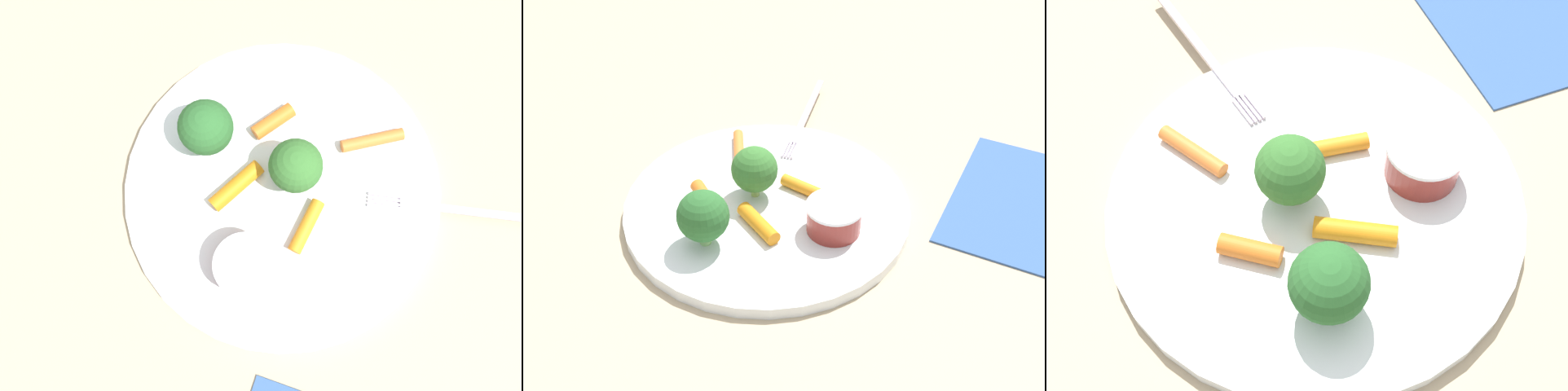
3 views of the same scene
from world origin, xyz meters
The scene contains 10 objects.
ground_plane centered at (0.00, 0.00, 0.00)m, with size 2.40×2.40×0.00m, color tan.
plate centered at (0.00, 0.00, 0.01)m, with size 0.27×0.27×0.01m, color white.
sauce_cup centered at (0.01, -0.07, 0.03)m, with size 0.05×0.05×0.03m.
broccoli_floret_0 centered at (0.00, 0.02, 0.04)m, with size 0.04×0.04×0.05m.
broccoli_floret_1 centered at (-0.08, 0.00, 0.04)m, with size 0.05×0.05×0.05m.
carrot_stick_0 centered at (0.04, 0.08, 0.02)m, with size 0.01×0.01×0.05m, color orange.
carrot_stick_1 centered at (0.03, -0.02, 0.02)m, with size 0.01×0.01×0.05m, color orange.
carrot_stick_2 centered at (-0.03, -0.02, 0.02)m, with size 0.01×0.01×0.05m, color orange.
carrot_stick_3 centered at (-0.04, 0.04, 0.02)m, with size 0.01×0.01×0.04m, color orange.
fork centered at (0.14, 0.07, 0.01)m, with size 0.15×0.09×0.00m.
Camera 1 is at (0.03, -0.08, 0.43)m, focal length 33.93 mm.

